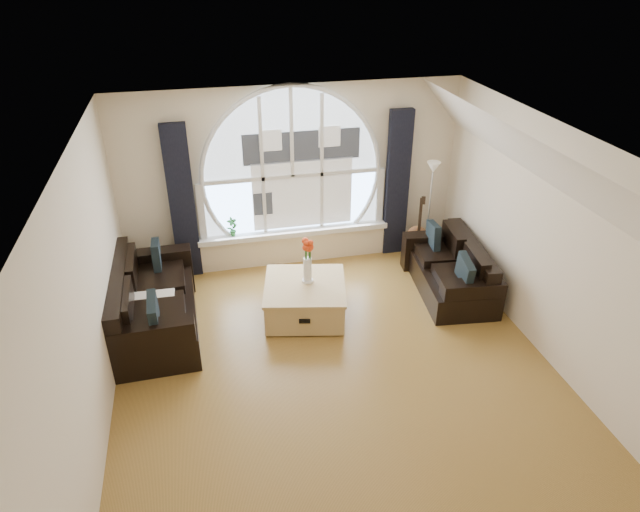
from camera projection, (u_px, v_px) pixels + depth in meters
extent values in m
cube|color=brown|center=(337.00, 371.00, 6.52)|extent=(5.00, 5.50, 0.01)
cube|color=silver|center=(342.00, 148.00, 5.19)|extent=(5.00, 5.50, 0.01)
cube|color=beige|center=(292.00, 178.00, 8.19)|extent=(5.00, 0.01, 2.70)
cube|color=beige|center=(449.00, 491.00, 3.52)|extent=(5.00, 0.01, 2.70)
cube|color=beige|center=(87.00, 302.00, 5.37)|extent=(0.01, 5.50, 2.70)
cube|color=beige|center=(552.00, 247.00, 6.34)|extent=(0.01, 5.50, 2.70)
cube|color=silver|center=(546.00, 165.00, 5.79)|extent=(0.92, 5.50, 0.72)
cube|color=silver|center=(292.00, 161.00, 8.03)|extent=(2.60, 0.06, 2.15)
cube|color=white|center=(294.00, 232.00, 8.52)|extent=(2.90, 0.22, 0.08)
cube|color=white|center=(292.00, 161.00, 8.01)|extent=(2.76, 0.08, 2.15)
cube|color=silver|center=(302.00, 168.00, 8.11)|extent=(1.70, 0.02, 1.50)
cube|color=black|center=(182.00, 204.00, 7.88)|extent=(0.35, 0.12, 2.30)
cube|color=black|center=(397.00, 184.00, 8.50)|extent=(0.35, 0.12, 2.30)
cube|color=black|center=(154.00, 302.00, 7.05)|extent=(1.03, 2.00, 0.88)
cube|color=black|center=(450.00, 266.00, 7.84)|extent=(1.00, 1.72, 0.73)
cube|color=tan|center=(305.00, 298.00, 7.39)|extent=(1.24, 1.24, 0.51)
cube|color=silver|center=(152.00, 307.00, 6.79)|extent=(0.56, 0.56, 0.10)
cube|color=white|center=(307.00, 256.00, 7.16)|extent=(0.24, 0.24, 0.70)
cube|color=#B2B2B2|center=(429.00, 212.00, 8.45)|extent=(0.24, 0.24, 1.60)
cube|color=#955A32|center=(418.00, 225.00, 8.68)|extent=(0.42, 0.36, 1.06)
imported|color=#1E6023|center=(232.00, 227.00, 8.25)|extent=(0.19, 0.16, 0.30)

